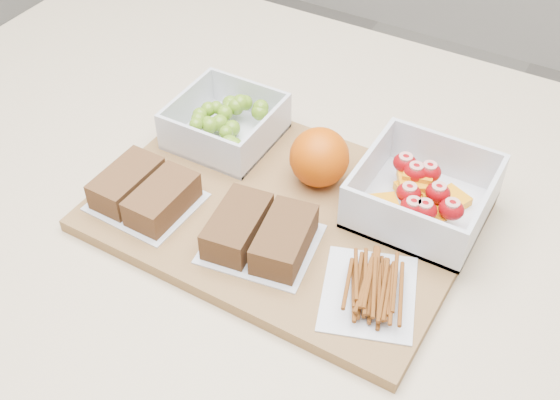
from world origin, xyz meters
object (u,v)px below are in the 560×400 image
at_px(sandwich_bag_left, 145,192).
at_px(sandwich_bag_center, 261,233).
at_px(cutting_board, 283,212).
at_px(pretzel_bag, 370,286).
at_px(fruit_container, 422,195).
at_px(grape_container, 226,123).
at_px(orange, 319,157).

bearing_deg(sandwich_bag_left, sandwich_bag_center, 3.32).
relative_size(cutting_board, sandwich_bag_center, 3.14).
bearing_deg(pretzel_bag, sandwich_bag_center, 178.04).
bearing_deg(pretzel_bag, sandwich_bag_left, -179.14).
distance_m(fruit_container, pretzel_bag, 0.14).
bearing_deg(sandwich_bag_left, cutting_board, 26.65).
bearing_deg(cutting_board, sandwich_bag_left, -152.43).
bearing_deg(sandwich_bag_left, fruit_container, 27.30).
bearing_deg(pretzel_bag, grape_container, 151.32).
xyz_separation_m(fruit_container, sandwich_bag_left, (-0.28, -0.15, -0.01)).
relative_size(fruit_container, sandwich_bag_center, 1.08).
distance_m(cutting_board, grape_container, 0.15).
distance_m(cutting_board, fruit_container, 0.16).
xyz_separation_m(cutting_board, sandwich_bag_left, (-0.14, -0.07, 0.03)).
bearing_deg(fruit_container, pretzel_bag, -90.00).
bearing_deg(fruit_container, grape_container, 179.05).
bearing_deg(sandwich_bag_center, orange, 87.39).
xyz_separation_m(orange, sandwich_bag_center, (-0.01, -0.13, -0.02)).
bearing_deg(grape_container, sandwich_bag_center, -46.30).
height_order(grape_container, fruit_container, fruit_container).
height_order(orange, sandwich_bag_center, orange).
relative_size(fruit_container, pretzel_bag, 1.03).
height_order(sandwich_bag_left, sandwich_bag_center, sandwich_bag_center).
bearing_deg(fruit_container, sandwich_bag_center, -133.86).
distance_m(grape_container, fruit_container, 0.27).
xyz_separation_m(cutting_board, pretzel_bag, (0.14, -0.07, 0.02)).
relative_size(orange, sandwich_bag_center, 0.54).
xyz_separation_m(cutting_board, grape_container, (-0.13, 0.08, 0.03)).
relative_size(sandwich_bag_left, sandwich_bag_center, 0.89).
bearing_deg(pretzel_bag, orange, 133.99).
height_order(fruit_container, sandwich_bag_center, fruit_container).
height_order(fruit_container, sandwich_bag_left, fruit_container).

